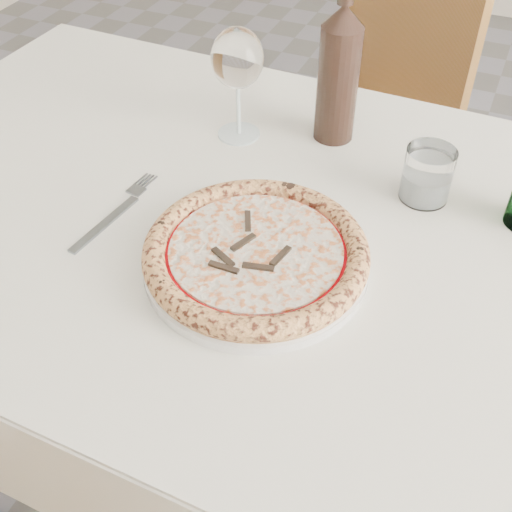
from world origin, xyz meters
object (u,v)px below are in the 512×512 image
object	(u,v)px
chair_far	(378,101)
wine_glass	(237,61)
dining_table	(282,268)
wine_bottle	(339,73)
pizza	(256,252)
tumbler	(427,178)
plate	(256,262)

from	to	relation	value
chair_far	wine_glass	distance (m)	0.71
dining_table	chair_far	xyz separation A→B (m)	(-0.05, 0.79, -0.13)
wine_glass	wine_bottle	size ratio (longest dim) A/B	0.69
pizza	wine_glass	distance (m)	0.34
chair_far	tumbler	world-z (taller)	chair_far
pizza	wine_glass	bearing A→B (deg)	118.59
plate	dining_table	bearing A→B (deg)	90.00
chair_far	pizza	xyz separation A→B (m)	(0.05, -0.89, 0.25)
dining_table	wine_glass	xyz separation A→B (m)	(-0.15, 0.18, 0.22)
plate	wine_bottle	distance (m)	0.36
plate	wine_glass	world-z (taller)	wine_glass
tumbler	wine_bottle	distance (m)	0.22
pizza	wine_bottle	world-z (taller)	wine_bottle
pizza	plate	bearing A→B (deg)	60.00
chair_far	tumbler	bearing A→B (deg)	-71.48
chair_far	wine_glass	size ratio (longest dim) A/B	5.04
dining_table	wine_bottle	size ratio (longest dim) A/B	5.37
wine_bottle	chair_far	bearing A→B (deg)	94.41
tumbler	pizza	bearing A→B (deg)	-125.18
chair_far	wine_bottle	world-z (taller)	wine_bottle
wine_glass	wine_bottle	bearing A→B (deg)	22.20
dining_table	wine_glass	bearing A→B (deg)	130.13
dining_table	chair_far	size ratio (longest dim) A/B	1.55
plate	wine_bottle	world-z (taller)	wine_bottle
dining_table	wine_bottle	xyz separation A→B (m)	(-0.01, 0.24, 0.20)
plate	wine_glass	size ratio (longest dim) A/B	1.59
wine_glass	wine_bottle	distance (m)	0.16
dining_table	tumbler	xyz separation A→B (m)	(0.17, 0.14, 0.12)
dining_table	tumbler	bearing A→B (deg)	39.37
chair_far	tumbler	distance (m)	0.73
tumbler	wine_bottle	world-z (taller)	wine_bottle
pizza	dining_table	bearing A→B (deg)	90.00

